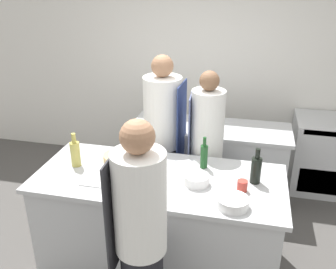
{
  "coord_description": "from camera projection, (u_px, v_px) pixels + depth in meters",
  "views": [
    {
      "loc": [
        0.72,
        -2.73,
        2.57
      ],
      "look_at": [
        0.0,
        0.35,
        1.16
      ],
      "focal_mm": 40.0,
      "sensor_mm": 36.0,
      "label": 1
    }
  ],
  "objects": [
    {
      "name": "ground_plane",
      "position": [
        160.0,
        258.0,
        3.62
      ],
      "size": [
        16.0,
        16.0,
        0.0
      ],
      "primitive_type": "plane",
      "color": "#4C4947"
    },
    {
      "name": "wall_back",
      "position": [
        199.0,
        65.0,
        4.95
      ],
      "size": [
        8.0,
        0.06,
        2.8
      ],
      "color": "silver",
      "rests_on": "ground_plane"
    },
    {
      "name": "prep_counter",
      "position": [
        159.0,
        219.0,
        3.43
      ],
      "size": [
        2.17,
        0.95,
        0.91
      ],
      "color": "#B7BABC",
      "rests_on": "ground_plane"
    },
    {
      "name": "pass_counter",
      "position": [
        209.0,
        161.0,
        4.46
      ],
      "size": [
        1.82,
        0.65,
        0.91
      ],
      "color": "#B7BABC",
      "rests_on": "ground_plane"
    },
    {
      "name": "oven_range",
      "position": [
        325.0,
        155.0,
        4.63
      ],
      "size": [
        0.79,
        0.69,
        0.91
      ],
      "color": "#B7BABC",
      "rests_on": "ground_plane"
    },
    {
      "name": "chef_at_prep_near",
      "position": [
        141.0,
        239.0,
        2.54
      ],
      "size": [
        0.37,
        0.35,
        1.76
      ],
      "rotation": [
        0.0,
        0.0,
        1.61
      ],
      "color": "black",
      "rests_on": "ground_plane"
    },
    {
      "name": "chef_at_stove",
      "position": [
        163.0,
        139.0,
        4.0
      ],
      "size": [
        0.42,
        0.4,
        1.8
      ],
      "rotation": [
        0.0,
        0.0,
        -1.62
      ],
      "color": "black",
      "rests_on": "ground_plane"
    },
    {
      "name": "chef_at_pass_far",
      "position": [
        206.0,
        153.0,
        3.79
      ],
      "size": [
        0.35,
        0.34,
        1.7
      ],
      "rotation": [
        0.0,
        0.0,
        1.66
      ],
      "color": "black",
      "rests_on": "ground_plane"
    },
    {
      "name": "bottle_olive_oil",
      "position": [
        75.0,
        150.0,
        3.52
      ],
      "size": [
        0.06,
        0.06,
        0.23
      ],
      "color": "silver",
      "rests_on": "prep_counter"
    },
    {
      "name": "bottle_vinegar",
      "position": [
        75.0,
        153.0,
        3.39
      ],
      "size": [
        0.09,
        0.09,
        0.32
      ],
      "color": "#B2A84C",
      "rests_on": "prep_counter"
    },
    {
      "name": "bottle_wine",
      "position": [
        154.0,
        164.0,
        3.24
      ],
      "size": [
        0.08,
        0.08,
        0.27
      ],
      "color": "#5B2319",
      "rests_on": "prep_counter"
    },
    {
      "name": "bottle_cooking_oil",
      "position": [
        204.0,
        156.0,
        3.36
      ],
      "size": [
        0.07,
        0.07,
        0.3
      ],
      "color": "#19471E",
      "rests_on": "prep_counter"
    },
    {
      "name": "bottle_sauce",
      "position": [
        256.0,
        169.0,
        3.12
      ],
      "size": [
        0.09,
        0.09,
        0.32
      ],
      "color": "black",
      "rests_on": "prep_counter"
    },
    {
      "name": "bowl_mixing_large",
      "position": [
        118.0,
        158.0,
        3.48
      ],
      "size": [
        0.27,
        0.27,
        0.08
      ],
      "color": "tan",
      "rests_on": "prep_counter"
    },
    {
      "name": "bowl_prep_small",
      "position": [
        197.0,
        180.0,
        3.12
      ],
      "size": [
        0.21,
        0.21,
        0.08
      ],
      "color": "white",
      "rests_on": "prep_counter"
    },
    {
      "name": "bowl_ceramic_blue",
      "position": [
        141.0,
        185.0,
        3.06
      ],
      "size": [
        0.21,
        0.21,
        0.08
      ],
      "color": "tan",
      "rests_on": "prep_counter"
    },
    {
      "name": "bowl_wooden_salad",
      "position": [
        233.0,
        202.0,
        2.82
      ],
      "size": [
        0.24,
        0.24,
        0.08
      ],
      "color": "white",
      "rests_on": "prep_counter"
    },
    {
      "name": "cup",
      "position": [
        242.0,
        186.0,
        3.03
      ],
      "size": [
        0.08,
        0.08,
        0.09
      ],
      "color": "#B2382D",
      "rests_on": "prep_counter"
    },
    {
      "name": "cutting_board",
      "position": [
        101.0,
        182.0,
        3.16
      ],
      "size": [
        0.33,
        0.18,
        0.01
      ],
      "color": "white",
      "rests_on": "prep_counter"
    }
  ]
}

